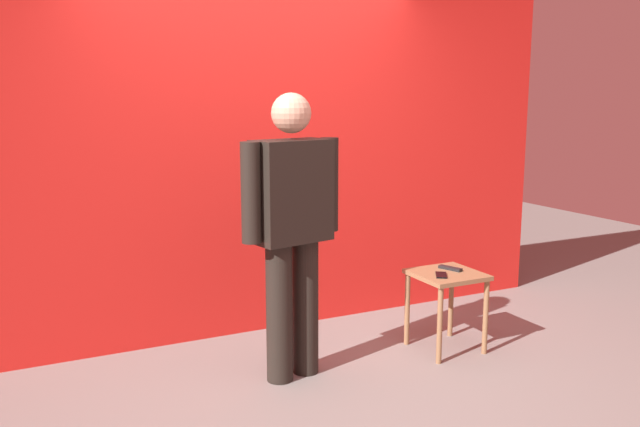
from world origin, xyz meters
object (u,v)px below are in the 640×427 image
at_px(cell_phone, 441,275).
at_px(tv_remote, 450,268).
at_px(standing_person, 292,222).
at_px(side_table, 447,287).

xyz_separation_m(cell_phone, tv_remote, (0.15, 0.10, 0.01)).
height_order(standing_person, side_table, standing_person).
relative_size(standing_person, side_table, 3.21).
bearing_deg(cell_phone, tv_remote, 66.80).
relative_size(standing_person, cell_phone, 12.14).
relative_size(side_table, tv_remote, 3.21).
distance_m(standing_person, side_table, 1.25).
distance_m(standing_person, tv_remote, 1.26).
height_order(standing_person, tv_remote, standing_person).
bearing_deg(side_table, tv_remote, 37.60).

